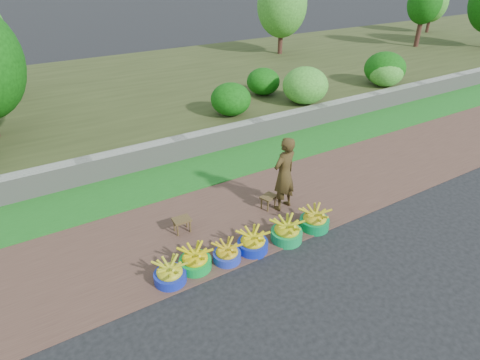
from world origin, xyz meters
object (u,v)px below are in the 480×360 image
basin_a (170,274)px  basin_b (195,260)px  stool_right (268,198)px  basin_d (253,242)px  basin_c (227,253)px  stool_left (182,221)px  vendor_woman (284,174)px  basin_f (315,220)px  basin_e (287,231)px

basin_a → basin_b: size_ratio=0.96×
stool_right → basin_b: bearing=-157.6°
basin_b → basin_d: size_ratio=0.99×
basin_c → stool_right: 1.73m
basin_d → basin_b: bearing=174.2°
stool_right → basin_a: bearing=-160.0°
stool_left → vendor_woman: 2.10m
basin_a → stool_left: size_ratio=1.54×
basin_d → stool_right: (0.96, 0.92, 0.06)m
basin_c → vendor_woman: vendor_woman is taller
basin_b → vendor_woman: (2.23, 0.68, 0.59)m
basin_d → stool_left: basin_d is taller
basin_a → vendor_woman: vendor_woman is taller
basin_a → basin_f: (2.79, -0.08, 0.01)m
stool_right → vendor_woman: size_ratio=0.24×
basin_a → basin_e: basin_e is taller
basin_b → basin_d: basin_d is taller
basin_c → stool_left: size_ratio=1.42×
basin_f → vendor_woman: bearing=97.2°
basin_b → basin_e: (1.68, -0.17, 0.01)m
basin_c → basin_a: bearing=178.2°
basin_b → vendor_woman: bearing=17.0°
basin_b → basin_c: bearing=-11.2°
basin_c → basin_d: (0.50, 0.00, 0.02)m
basin_d → vendor_woman: (1.21, 0.78, 0.59)m
basin_f → stool_right: basin_f is taller
basin_a → vendor_woman: bearing=15.7°
basin_e → basin_f: bearing=2.1°
basin_b → stool_right: 2.15m
stool_right → basin_f: bearing=-70.2°
stool_left → vendor_woman: bearing=-8.5°
basin_c → basin_d: bearing=0.0°
basin_d → basin_f: size_ratio=0.97×
basin_d → basin_a: bearing=178.8°
stool_right → vendor_woman: vendor_woman is taller
basin_a → stool_left: (0.68, 1.05, 0.07)m
vendor_woman → basin_b: bearing=4.8°
stool_left → basin_a: bearing=-122.8°
stool_left → vendor_woman: vendor_woman is taller
basin_c → basin_f: (1.81, -0.04, 0.03)m
stool_right → vendor_woman: bearing=-29.4°
basin_e → stool_right: (0.30, 0.99, 0.05)m
basin_f → vendor_woman: size_ratio=0.36×
basin_e → basin_f: (0.65, 0.02, -0.00)m
stool_left → basin_b: bearing=-102.6°
basin_a → basin_e: size_ratio=0.90×
basin_b → basin_d: (1.02, -0.10, 0.00)m
basin_d → basin_c: bearing=-180.0°
basin_f → stool_right: 1.03m
basin_b → basin_f: (2.33, -0.15, 0.01)m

